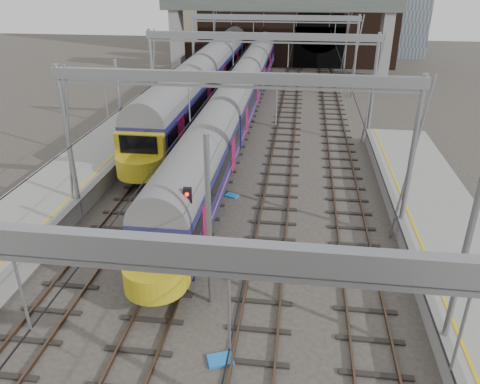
# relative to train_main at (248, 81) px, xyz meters

# --- Properties ---
(ground) EXTENTS (160.00, 160.00, 0.00)m
(ground) POSITION_rel_train_main_xyz_m (2.00, -31.27, -2.36)
(ground) COLOR #38332D
(ground) RESTS_ON ground
(tracks) EXTENTS (14.40, 80.00, 0.22)m
(tracks) POSITION_rel_train_main_xyz_m (2.00, -16.27, -2.34)
(tracks) COLOR #4C3828
(tracks) RESTS_ON ground
(overhead_line) EXTENTS (16.80, 80.00, 8.00)m
(overhead_line) POSITION_rel_train_main_xyz_m (2.00, -9.78, 4.21)
(overhead_line) COLOR gray
(overhead_line) RESTS_ON ground
(retaining_wall) EXTENTS (28.00, 2.75, 9.00)m
(retaining_wall) POSITION_rel_train_main_xyz_m (3.40, 20.66, 1.97)
(retaining_wall) COLOR #301D15
(retaining_wall) RESTS_ON ground
(overbridge) EXTENTS (28.00, 3.00, 9.25)m
(overbridge) POSITION_rel_train_main_xyz_m (2.00, 14.73, 4.91)
(overbridge) COLOR gray
(overbridge) RESTS_ON ground
(train_main) EXTENTS (2.59, 59.82, 4.52)m
(train_main) POSITION_rel_train_main_xyz_m (0.00, 0.00, 0.00)
(train_main) COLOR black
(train_main) RESTS_ON ground
(train_second) EXTENTS (3.01, 69.61, 5.11)m
(train_second) POSITION_rel_train_main_xyz_m (-4.00, 15.23, 0.26)
(train_second) COLOR black
(train_second) RESTS_ON ground
(signal_near_centre) EXTENTS (0.33, 0.45, 4.44)m
(signal_near_centre) POSITION_rel_train_main_xyz_m (0.98, -28.07, 0.48)
(signal_near_centre) COLOR black
(signal_near_centre) RESTS_ON ground
(equip_cover_a) EXTENTS (1.01, 0.86, 0.10)m
(equip_cover_a) POSITION_rel_train_main_xyz_m (2.88, -32.29, -2.31)
(equip_cover_a) COLOR blue
(equip_cover_a) RESTS_ON ground
(equip_cover_b) EXTENTS (0.90, 0.78, 0.09)m
(equip_cover_b) POSITION_rel_train_main_xyz_m (1.40, -19.74, -2.31)
(equip_cover_b) COLOR blue
(equip_cover_b) RESTS_ON ground
(equip_cover_c) EXTENTS (0.97, 0.78, 0.10)m
(equip_cover_c) POSITION_rel_train_main_xyz_m (6.06, -25.17, -2.31)
(equip_cover_c) COLOR blue
(equip_cover_c) RESTS_ON ground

